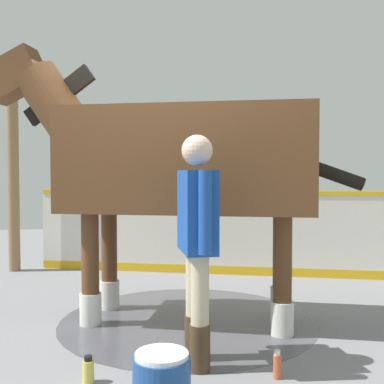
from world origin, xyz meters
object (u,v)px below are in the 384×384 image
object	(u,v)px
horse	(176,162)
bottle_spray	(277,365)
wash_bucket	(162,377)
bottle_shampoo	(88,370)
handler	(197,233)

from	to	relation	value
horse	bottle_spray	size ratio (longest dim) A/B	17.82
bottle_spray	wash_bucket	bearing A→B (deg)	-78.83
wash_bucket	bottle_spray	distance (m)	0.84
wash_bucket	bottle_shampoo	size ratio (longest dim) A/B	1.98
horse	handler	world-z (taller)	horse
handler	bottle_shampoo	distance (m)	1.19
bottle_shampoo	handler	bearing A→B (deg)	100.77
bottle_shampoo	bottle_spray	size ratio (longest dim) A/B	0.92
handler	wash_bucket	size ratio (longest dim) A/B	4.67
bottle_shampoo	bottle_spray	world-z (taller)	bottle_spray
horse	wash_bucket	distance (m)	2.10
horse	bottle_spray	world-z (taller)	horse
wash_bucket	bottle_shampoo	bearing A→B (deg)	-128.06
handler	wash_bucket	bearing A→B (deg)	-121.86
handler	bottle_shampoo	bearing A→B (deg)	-167.75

